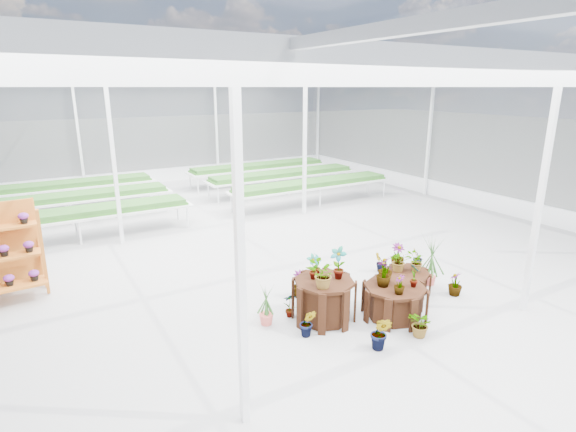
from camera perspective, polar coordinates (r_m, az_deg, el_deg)
ground_plane at (r=10.74m, az=-0.02°, el=-6.95°), size 24.00×24.00×0.00m
greenhouse_shell at (r=10.07m, az=-0.02°, el=4.91°), size 18.00×24.00×4.50m
steel_frame at (r=10.07m, az=-0.02°, el=4.91°), size 18.00×24.00×4.50m
nursery_benches at (r=16.92m, az=-12.49°, el=2.78°), size 16.00×7.00×0.84m
plinth_tall at (r=8.51m, az=4.57°, el=-10.56°), size 1.29×1.29×0.79m
plinth_mid at (r=8.83m, az=13.35°, el=-10.51°), size 1.37×1.37×0.63m
plinth_low at (r=9.96m, az=14.75°, el=-8.02°), size 1.10×1.10×0.45m
nursery_plants at (r=9.03m, az=10.82°, el=-7.78°), size 4.74×2.88×1.40m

